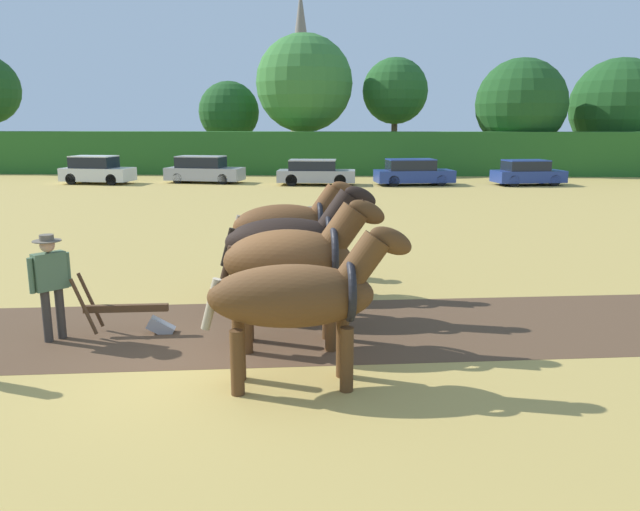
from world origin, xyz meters
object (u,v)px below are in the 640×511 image
draft_horse_trail_right (289,227)px  parked_car_left (204,170)px  tree_center (395,91)px  draft_horse_lead_right (295,260)px  draft_horse_lead_left (300,296)px  plow (134,316)px  draft_horse_trail_left (292,242)px  parked_car_center (413,173)px  parked_car_center_right (527,173)px  tree_left (229,112)px  farmer_at_plow (50,279)px  tree_center_left (304,83)px  tree_center_right (521,104)px  farmer_beside_team (311,236)px  tree_right (619,107)px  parked_car_center_left (315,173)px  church_spire (301,66)px  parked_car_far_left (97,170)px

draft_horse_trail_right → parked_car_left: 25.04m
tree_center → draft_horse_lead_right: size_ratio=3.03×
draft_horse_lead_left → plow: (-2.97, 1.92, -0.94)m
draft_horse_trail_left → parked_car_center: bearing=72.3°
draft_horse_trail_right → parked_car_center_right: draft_horse_trail_right is taller
tree_left → farmer_at_plow: tree_left is taller
parked_car_left → tree_center_left: bearing=68.1°
tree_center_left → draft_horse_trail_right: bearing=-85.7°
tree_center_left → parked_car_left: size_ratio=2.06×
tree_center_right → plow: (-14.93, -35.12, -4.37)m
farmer_at_plow → draft_horse_lead_left: bearing=19.5°
tree_center → parked_car_left: (-11.68, -10.62, -4.94)m
parked_car_left → farmer_beside_team: bearing=-62.4°
tree_center → parked_car_center_right: (6.91, -10.96, -4.99)m
tree_right → parked_car_center_left: (-21.03, -11.68, -3.87)m
draft_horse_trail_left → farmer_at_plow: 4.06m
tree_center_left → church_spire: size_ratio=0.49×
farmer_beside_team → parked_car_left: (-7.97, 22.23, -0.18)m
parked_car_left → parked_car_far_left: bearing=-163.1°
tree_center → draft_horse_lead_left: 39.41m
church_spire → parked_car_center: 47.43m
parked_car_left → tree_left: bearing=101.1°
draft_horse_lead_left → parked_car_center: 28.00m
tree_center → draft_horse_trail_left: bearing=-96.1°
tree_left → draft_horse_lead_right: 38.91m
church_spire → tree_center_left: bearing=-84.6°
tree_right → parked_car_far_left: (-33.68, -11.73, -3.80)m
draft_horse_trail_right → parked_car_far_left: (-13.65, 22.88, -0.64)m
tree_right → church_spire: size_ratio=0.41×
tree_center → draft_horse_trail_right: size_ratio=2.97×
draft_horse_lead_left → parked_car_left: draft_horse_lead_left is taller
parked_car_center_right → parked_car_center_left: bearing=171.5°
draft_horse_lead_right → draft_horse_trail_left: size_ratio=0.93×
parked_car_center_right → draft_horse_lead_left: bearing=-121.4°
draft_horse_lead_right → parked_car_center_right: size_ratio=0.65×
draft_horse_trail_left → farmer_beside_team: bearing=80.1°
farmer_at_plow → tree_center_left: bearing=128.0°
tree_right → farmer_at_plow: tree_right is taller
plow → parked_car_center_right: size_ratio=0.40×
tree_center_right → farmer_at_plow: (-16.13, -35.50, -3.66)m
parked_car_center → parked_car_far_left: bearing=170.4°
tree_center → parked_car_left: bearing=-137.7°
tree_center → farmer_at_plow: size_ratio=4.60×
tree_center → draft_horse_lead_right: (-3.63, -37.49, -4.28)m
tree_center_right → parked_car_center_left: tree_center_right is taller
draft_horse_trail_left → parked_car_center: size_ratio=0.62×
draft_horse_lead_right → parked_car_far_left: bearing=110.7°
tree_left → parked_car_center_right: (19.21, -11.30, -3.54)m
draft_horse_trail_left → parked_car_center_right: size_ratio=0.69×
farmer_beside_team → draft_horse_lead_left: bearing=-115.1°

